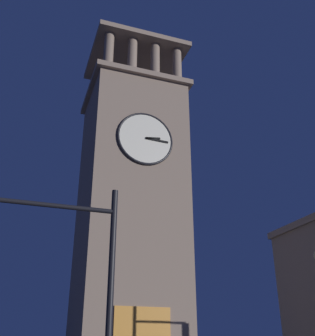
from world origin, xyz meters
The scene contains 2 objects.
clocktower centered at (1.69, -5.00, 10.43)m, with size 7.08×6.76×26.25m.
traffic_signal_mid centered at (7.53, 10.69, 3.67)m, with size 3.51×0.41×5.62m.
Camera 1 is at (8.68, 20.68, 1.68)m, focal length 43.86 mm.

